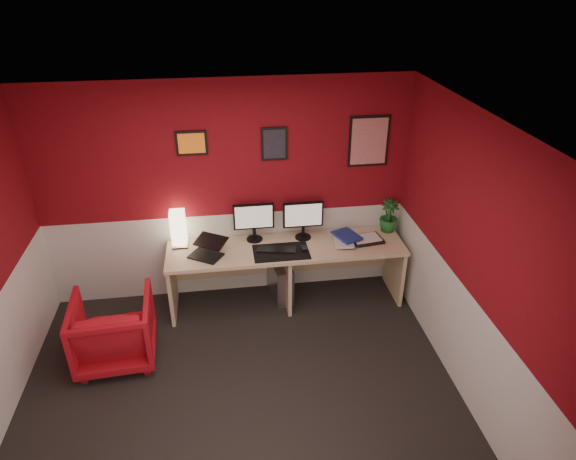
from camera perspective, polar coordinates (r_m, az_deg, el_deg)
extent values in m
cube|color=black|center=(4.86, -5.27, -18.41)|extent=(4.00, 3.50, 0.01)
cube|color=white|center=(3.48, -7.13, 10.89)|extent=(4.00, 3.50, 0.01)
cube|color=maroon|center=(5.56, -6.94, 4.06)|extent=(4.00, 0.01, 2.50)
cube|color=maroon|center=(4.53, 20.16, -3.84)|extent=(0.01, 3.50, 2.50)
cube|color=silver|center=(5.91, -6.52, -2.58)|extent=(4.00, 0.01, 1.00)
cube|color=silver|center=(4.95, 18.64, -11.20)|extent=(0.01, 3.50, 1.00)
cube|color=#CFB085|center=(5.73, -0.18, -5.05)|extent=(2.60, 0.65, 0.73)
cube|color=#FFE5B2|center=(5.59, -12.24, 0.02)|extent=(0.16, 0.16, 0.40)
cube|color=black|center=(5.38, -9.33, -1.97)|extent=(0.40, 0.37, 0.22)
cube|color=black|center=(5.55, -3.88, 1.51)|extent=(0.45, 0.06, 0.58)
cube|color=black|center=(5.58, 1.75, 1.73)|extent=(0.45, 0.06, 0.58)
cube|color=black|center=(5.44, -0.78, -2.49)|extent=(0.60, 0.38, 0.01)
cube|color=black|center=(5.47, -1.31, -2.19)|extent=(0.44, 0.22, 0.02)
cube|color=black|center=(5.47, 1.85, -2.09)|extent=(0.07, 0.11, 0.03)
imported|color=navy|center=(5.62, 5.52, -1.39)|extent=(0.22, 0.29, 0.03)
imported|color=silver|center=(5.59, 5.25, -1.30)|extent=(0.25, 0.31, 0.02)
imported|color=navy|center=(5.60, 5.69, -0.95)|extent=(0.33, 0.37, 0.03)
cube|color=black|center=(5.71, 8.80, -1.08)|extent=(0.38, 0.30, 0.03)
imported|color=#19591E|center=(5.89, 11.31, 1.57)|extent=(0.22, 0.22, 0.38)
cube|color=#99999E|center=(5.89, -0.89, -5.69)|extent=(0.27, 0.48, 0.45)
imported|color=#B80A16|center=(5.28, -19.02, -10.54)|extent=(0.79, 0.81, 0.69)
cube|color=orange|center=(5.34, -10.82, 9.61)|extent=(0.32, 0.02, 0.26)
cube|color=black|center=(5.38, -1.55, 9.69)|extent=(0.28, 0.02, 0.36)
cube|color=red|center=(5.59, 9.09, 9.86)|extent=(0.44, 0.02, 0.56)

